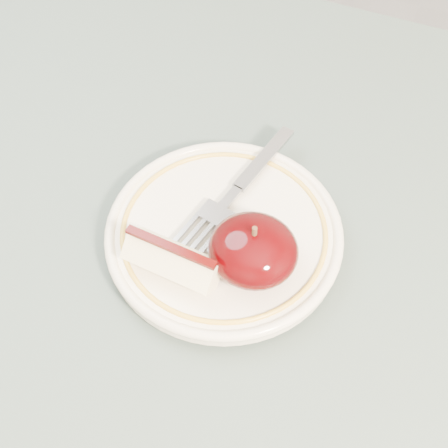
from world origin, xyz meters
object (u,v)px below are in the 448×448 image
at_px(plate, 224,234).
at_px(apple_half, 253,250).
at_px(table, 219,393).
at_px(fork, 237,189).

height_order(plate, apple_half, apple_half).
distance_m(table, plate, 0.14).
relative_size(table, fork, 5.62).
bearing_deg(fork, apple_half, -136.81).
bearing_deg(plate, fork, 96.42).
bearing_deg(apple_half, fork, 121.01).
height_order(plate, fork, fork).
bearing_deg(plate, table, -70.05).
relative_size(apple_half, fork, 0.44).
xyz_separation_m(table, fork, (-0.04, 0.13, 0.11)).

